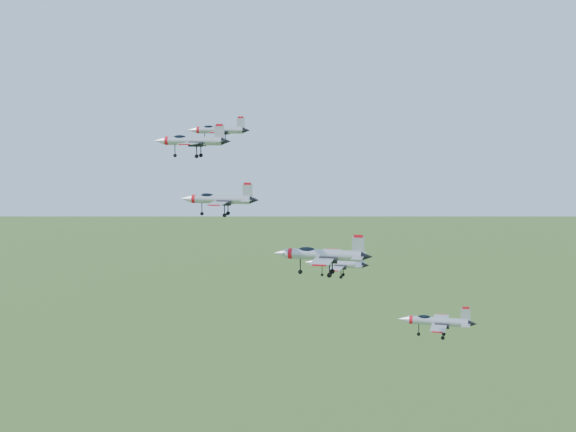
% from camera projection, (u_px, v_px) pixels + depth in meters
% --- Properties ---
extents(jet_lead, '(11.04, 9.31, 2.97)m').
position_uv_depth(jet_lead, '(218.00, 130.00, 138.23)').
color(jet_lead, '#A0A5AC').
extents(jet_left_high, '(12.68, 10.67, 3.41)m').
position_uv_depth(jet_left_high, '(191.00, 141.00, 127.01)').
color(jet_left_high, '#A0A5AC').
extents(jet_right_high, '(10.77, 9.09, 2.90)m').
position_uv_depth(jet_right_high, '(219.00, 199.00, 106.93)').
color(jet_right_high, '#A0A5AC').
extents(jet_left_low, '(11.01, 9.18, 2.94)m').
position_uv_depth(jet_left_low, '(336.00, 264.00, 133.31)').
color(jet_left_low, '#A0A5AC').
extents(jet_right_low, '(13.46, 11.30, 3.61)m').
position_uv_depth(jet_right_low, '(322.00, 254.00, 107.32)').
color(jet_right_low, '#A0A5AC').
extents(jet_trail, '(11.80, 9.84, 3.15)m').
position_uv_depth(jet_trail, '(436.00, 321.00, 119.82)').
color(jet_trail, '#A0A5AC').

